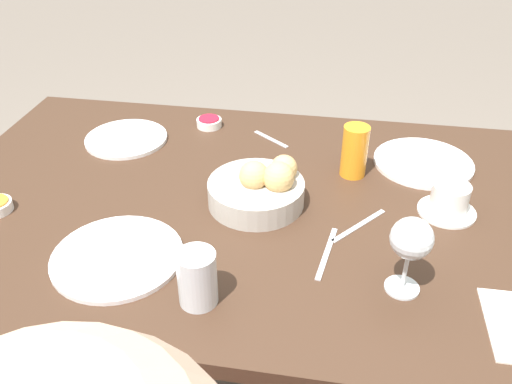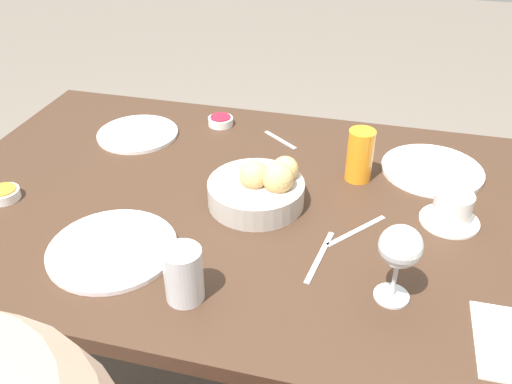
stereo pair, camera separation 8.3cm
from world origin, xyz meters
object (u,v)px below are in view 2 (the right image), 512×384
object	(u,v)px
plate_far_center	(112,249)
fork_silver	(320,257)
bread_basket	(260,189)
jam_bowl_berry	(221,121)
coffee_cup	(452,210)
jam_bowl_honey	(4,194)
juice_glass	(360,155)
wine_glass	(400,249)
plate_near_left	(432,170)
plate_near_right	(138,134)
knife_silver	(356,231)
spoon_coffee	(280,140)
water_tumbler	(184,274)

from	to	relation	value
plate_far_center	fork_silver	size ratio (longest dim) A/B	1.56
bread_basket	jam_bowl_berry	xyz separation A→B (m)	(0.20, -0.35, -0.03)
coffee_cup	jam_bowl_honey	distance (m)	1.00
juice_glass	coffee_cup	world-z (taller)	juice_glass
plate_far_center	wine_glass	bearing A→B (deg)	-179.24
plate_near_left	juice_glass	bearing A→B (deg)	23.79
bread_basket	wine_glass	bearing A→B (deg)	142.85
plate_near_right	jam_bowl_honey	bearing A→B (deg)	65.49
plate_near_left	fork_silver	distance (m)	0.45
knife_silver	plate_far_center	bearing A→B (deg)	21.66
plate_near_left	spoon_coffee	bearing A→B (deg)	-9.29
coffee_cup	jam_bowl_honey	size ratio (longest dim) A/B	1.78
plate_far_center	knife_silver	world-z (taller)	plate_far_center
juice_glass	fork_silver	xyz separation A→B (m)	(0.04, 0.31, -0.06)
plate_far_center	coffee_cup	bearing A→B (deg)	-157.81
plate_near_left	jam_bowl_honey	world-z (taller)	jam_bowl_honey
jam_bowl_honey	juice_glass	bearing A→B (deg)	-159.62
jam_bowl_berry	knife_silver	size ratio (longest dim) A/B	0.52
bread_basket	fork_silver	xyz separation A→B (m)	(-0.16, 0.15, -0.04)
plate_far_center	knife_silver	size ratio (longest dim) A/B	1.92
plate_far_center	spoon_coffee	bearing A→B (deg)	-112.82
jam_bowl_berry	plate_near_right	bearing A→B (deg)	30.47
fork_silver	coffee_cup	bearing A→B (deg)	-143.85
bread_basket	jam_bowl_berry	bearing A→B (deg)	-60.00
water_tumbler	spoon_coffee	xyz separation A→B (m)	(-0.04, -0.62, -0.05)
jam_bowl_honey	knife_silver	world-z (taller)	jam_bowl_honey
plate_near_left	plate_far_center	size ratio (longest dim) A/B	0.95
plate_near_left	plate_near_right	xyz separation A→B (m)	(0.79, 0.00, 0.00)
bread_basket	spoon_coffee	xyz separation A→B (m)	(0.02, -0.30, -0.04)
water_tumbler	jam_bowl_honey	bearing A→B (deg)	-20.63
coffee_cup	spoon_coffee	distance (m)	0.51
plate_near_left	juice_glass	size ratio (longest dim) A/B	1.92
plate_far_center	jam_bowl_berry	size ratio (longest dim) A/B	3.66
plate_near_left	water_tumbler	world-z (taller)	water_tumbler
plate_near_right	water_tumbler	xyz separation A→B (m)	(-0.35, 0.55, 0.05)
plate_near_right	water_tumbler	world-z (taller)	water_tumbler
juice_glass	water_tumbler	bearing A→B (deg)	61.38
wine_glass	knife_silver	world-z (taller)	wine_glass
bread_basket	plate_near_right	bearing A→B (deg)	-29.88
juice_glass	water_tumbler	world-z (taller)	juice_glass
fork_silver	spoon_coffee	bearing A→B (deg)	-68.57
bread_basket	spoon_coffee	bearing A→B (deg)	-86.51
juice_glass	wine_glass	xyz separation A→B (m)	(-0.10, 0.39, 0.05)
plate_far_center	water_tumbler	world-z (taller)	water_tumbler
plate_near_left	spoon_coffee	size ratio (longest dim) A/B	2.35
bread_basket	jam_bowl_honey	world-z (taller)	bread_basket
plate_near_left	knife_silver	xyz separation A→B (m)	(0.16, 0.29, -0.00)
plate_far_center	jam_bowl_honey	world-z (taller)	jam_bowl_honey
coffee_cup	fork_silver	size ratio (longest dim) A/B	0.76
water_tumbler	wine_glass	world-z (taller)	wine_glass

